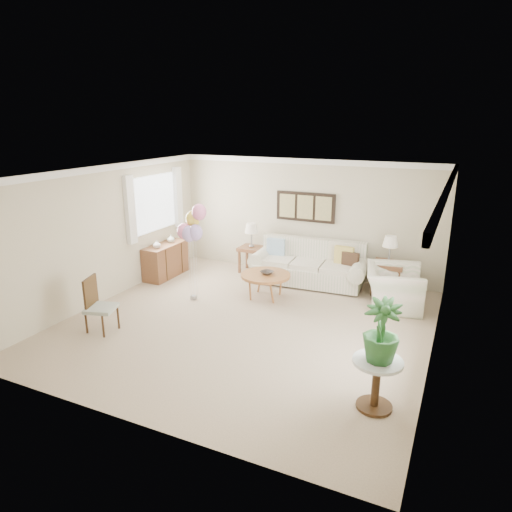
# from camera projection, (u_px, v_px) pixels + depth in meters

# --- Properties ---
(ground_plane) EXTENTS (6.00, 6.00, 0.00)m
(ground_plane) POSITION_uv_depth(u_px,v_px,m) (247.00, 323.00, 7.94)
(ground_plane) COLOR tan
(room_shell) EXTENTS (6.04, 6.04, 2.60)m
(room_shell) POSITION_uv_depth(u_px,v_px,m) (243.00, 231.00, 7.60)
(room_shell) COLOR beige
(room_shell) RESTS_ON ground
(wall_art_triptych) EXTENTS (1.35, 0.06, 0.65)m
(wall_art_triptych) POSITION_uv_depth(u_px,v_px,m) (305.00, 207.00, 10.07)
(wall_art_triptych) COLOR black
(wall_art_triptych) RESTS_ON ground
(sofa) EXTENTS (2.57, 1.07, 0.93)m
(sofa) POSITION_uv_depth(u_px,v_px,m) (310.00, 267.00, 9.81)
(sofa) COLOR silver
(sofa) RESTS_ON ground
(end_table_left) EXTENTS (0.55, 0.50, 0.60)m
(end_table_left) POSITION_uv_depth(u_px,v_px,m) (252.00, 251.00, 10.49)
(end_table_left) COLOR brown
(end_table_left) RESTS_ON ground
(end_table_right) EXTENTS (0.61, 0.55, 0.67)m
(end_table_right) POSITION_uv_depth(u_px,v_px,m) (388.00, 268.00, 9.14)
(end_table_right) COLOR brown
(end_table_right) RESTS_ON ground
(lamp_left) EXTENTS (0.32, 0.32, 0.56)m
(lamp_left) POSITION_uv_depth(u_px,v_px,m) (252.00, 229.00, 10.34)
(lamp_left) COLOR gray
(lamp_left) RESTS_ON end_table_left
(lamp_right) EXTENTS (0.31, 0.31, 0.55)m
(lamp_right) POSITION_uv_depth(u_px,v_px,m) (391.00, 242.00, 8.99)
(lamp_right) COLOR gray
(lamp_right) RESTS_ON end_table_right
(coffee_table) EXTENTS (0.98, 0.98, 0.49)m
(coffee_table) POSITION_uv_depth(u_px,v_px,m) (266.00, 276.00, 8.96)
(coffee_table) COLOR #9D6030
(coffee_table) RESTS_ON ground
(decor_bowl) EXTENTS (0.31, 0.31, 0.06)m
(decor_bowl) POSITION_uv_depth(u_px,v_px,m) (267.00, 273.00, 8.94)
(decor_bowl) COLOR #332B26
(decor_bowl) RESTS_ON coffee_table
(armchair) EXTENTS (1.22, 1.34, 0.75)m
(armchair) POSITION_uv_depth(u_px,v_px,m) (394.00, 287.00, 8.57)
(armchair) COLOR silver
(armchair) RESTS_ON ground
(side_table) EXTENTS (0.61, 0.61, 0.66)m
(side_table) POSITION_uv_depth(u_px,v_px,m) (377.00, 372.00, 5.48)
(side_table) COLOR silver
(side_table) RESTS_ON ground
(potted_plant) EXTENTS (0.45, 0.45, 0.78)m
(potted_plant) POSITION_uv_depth(u_px,v_px,m) (381.00, 331.00, 5.31)
(potted_plant) COLOR #27542A
(potted_plant) RESTS_ON side_table
(accent_chair) EXTENTS (0.56, 0.56, 0.92)m
(accent_chair) POSITION_uv_depth(u_px,v_px,m) (98.00, 304.00, 7.56)
(accent_chair) COLOR #9BA397
(accent_chair) RESTS_ON ground
(credenza) EXTENTS (0.46, 1.20, 0.74)m
(credenza) POSITION_uv_depth(u_px,v_px,m) (166.00, 260.00, 10.25)
(credenza) COLOR brown
(credenza) RESTS_ON ground
(vase_white) EXTENTS (0.20, 0.20, 0.17)m
(vase_white) POSITION_uv_depth(u_px,v_px,m) (157.00, 244.00, 9.83)
(vase_white) COLOR silver
(vase_white) RESTS_ON credenza
(vase_sage) EXTENTS (0.19, 0.19, 0.17)m
(vase_sage) POSITION_uv_depth(u_px,v_px,m) (171.00, 239.00, 10.29)
(vase_sage) COLOR #A8B0A0
(vase_sage) RESTS_ON credenza
(balloon_cluster) EXTENTS (0.57, 0.46, 1.92)m
(balloon_cluster) POSITION_uv_depth(u_px,v_px,m) (192.00, 226.00, 8.55)
(balloon_cluster) COLOR gray
(balloon_cluster) RESTS_ON ground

